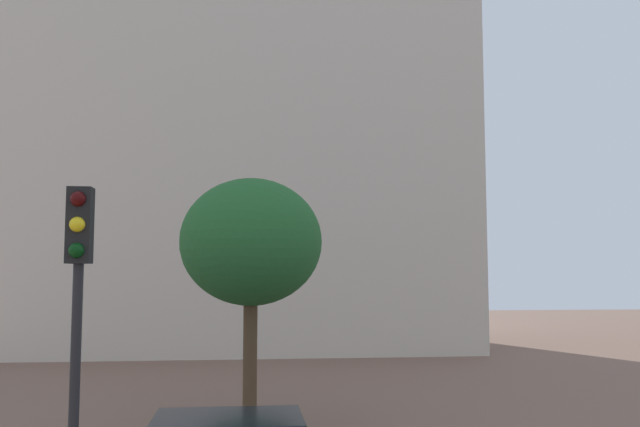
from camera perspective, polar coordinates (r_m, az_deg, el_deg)
landmark_building at (r=37.75m, az=-6.53°, el=7.11°), size 23.92×12.32×36.99m
traffic_light_pole at (r=8.49m, az=-19.64°, el=-7.53°), size 0.28×0.34×4.73m
tree_curb_far at (r=17.48m, az=-5.77°, el=-2.45°), size 3.61×3.61×6.18m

